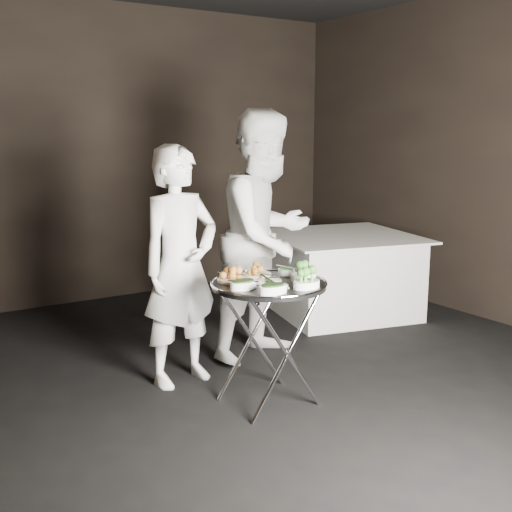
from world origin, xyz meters
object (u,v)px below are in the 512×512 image
waiter_left (180,266)px  dining_table (340,274)px  tray_stand (269,338)px  waiter_right (267,236)px  serving_tray (269,284)px

waiter_left → dining_table: (2.06, 0.73, -0.45)m
tray_stand → waiter_right: size_ratio=0.41×
serving_tray → dining_table: (1.75, 1.37, -0.41)m
waiter_left → waiter_right: size_ratio=0.87×
serving_tray → dining_table: serving_tray is taller
waiter_left → waiter_right: waiter_right is taller
dining_table → waiter_right: bearing=-154.1°
waiter_left → dining_table: size_ratio=1.24×
waiter_right → tray_stand: bearing=-138.1°
waiter_left → tray_stand: bearing=-74.5°
waiter_left → waiter_right: (0.79, 0.12, 0.12)m
tray_stand → serving_tray: size_ratio=1.06×
tray_stand → dining_table: bearing=38.0°
tray_stand → serving_tray: 0.35m
serving_tray → dining_table: bearing=38.0°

